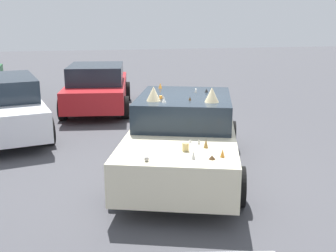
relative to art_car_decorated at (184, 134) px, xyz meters
The scene contains 4 objects.
ground_plane 0.72m from the art_car_decorated, 162.09° to the left, with size 60.00×60.00×0.00m, color #47474C.
art_car_decorated is the anchor object (origin of this frame).
parked_sedan_behind_right 5.88m from the art_car_decorated, 13.40° to the left, with size 4.49×2.41×1.44m.
parked_sedan_row_back_center 5.11m from the art_car_decorated, 48.53° to the left, with size 4.87×2.74×1.46m.
Camera 1 is at (-7.19, 1.82, 2.87)m, focal length 43.81 mm.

